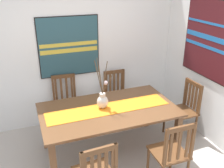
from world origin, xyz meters
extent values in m
cube|color=white|center=(0.00, 1.86, 1.35)|extent=(6.40, 0.12, 2.70)
cube|color=brown|center=(0.16, 0.64, 0.73)|extent=(1.91, 1.08, 0.03)
cube|color=brown|center=(-0.72, 0.18, 0.36)|extent=(0.08, 0.08, 0.71)
cube|color=brown|center=(1.03, 0.18, 0.36)|extent=(0.08, 0.08, 0.71)
cube|color=brown|center=(-0.72, 1.11, 0.36)|extent=(0.08, 0.08, 0.71)
cube|color=brown|center=(1.03, 1.11, 0.36)|extent=(0.08, 0.08, 0.71)
cube|color=orange|center=(0.16, 0.64, 0.75)|extent=(1.76, 0.36, 0.01)
ellipsoid|color=silver|center=(0.09, 0.69, 0.85)|extent=(0.16, 0.14, 0.19)
cylinder|color=silver|center=(0.09, 0.69, 0.96)|extent=(0.08, 0.08, 0.05)
cylinder|color=brown|center=(0.09, 0.64, 1.16)|extent=(0.02, 0.12, 0.36)
cylinder|color=brown|center=(0.16, 0.65, 1.15)|extent=(0.16, 0.09, 0.35)
cylinder|color=brown|center=(0.13, 0.70, 1.21)|extent=(0.09, 0.02, 0.46)
cylinder|color=brown|center=(0.05, 0.75, 1.20)|extent=(0.08, 0.13, 0.45)
cylinder|color=brown|center=(0.07, 0.75, 1.15)|extent=(0.04, 0.12, 0.34)
cylinder|color=brown|center=(0.06, 0.67, 1.19)|extent=(0.07, 0.06, 0.43)
cylinder|color=brown|center=(0.07, 0.76, 1.22)|extent=(0.04, 0.14, 0.48)
sphere|color=silver|center=(0.14, 0.69, 1.13)|extent=(0.06, 0.06, 0.06)
cube|color=brown|center=(-0.29, 1.51, 0.45)|extent=(0.45, 0.45, 0.03)
cylinder|color=brown|center=(-0.13, 1.32, 0.22)|extent=(0.04, 0.04, 0.44)
cylinder|color=brown|center=(-0.49, 1.35, 0.22)|extent=(0.04, 0.04, 0.44)
cylinder|color=brown|center=(-0.10, 1.68, 0.22)|extent=(0.04, 0.04, 0.44)
cylinder|color=brown|center=(-0.46, 1.70, 0.22)|extent=(0.04, 0.04, 0.44)
cube|color=brown|center=(-0.10, 1.69, 0.70)|extent=(0.04, 0.04, 0.48)
cube|color=brown|center=(-0.46, 1.71, 0.70)|extent=(0.04, 0.04, 0.48)
cube|color=brown|center=(-0.28, 1.70, 0.91)|extent=(0.38, 0.06, 0.06)
cube|color=brown|center=(-0.14, 1.69, 0.69)|extent=(0.04, 0.02, 0.39)
cube|color=brown|center=(-0.23, 1.70, 0.69)|extent=(0.04, 0.02, 0.39)
cube|color=brown|center=(-0.32, 1.70, 0.69)|extent=(0.04, 0.02, 0.39)
cube|color=brown|center=(-0.42, 1.71, 0.69)|extent=(0.04, 0.02, 0.39)
cube|color=brown|center=(0.64, 1.48, 0.45)|extent=(0.43, 0.43, 0.03)
cylinder|color=brown|center=(0.81, 1.30, 0.22)|extent=(0.04, 0.04, 0.44)
cylinder|color=brown|center=(0.45, 1.31, 0.22)|extent=(0.04, 0.04, 0.44)
cylinder|color=brown|center=(0.82, 1.66, 0.22)|extent=(0.04, 0.04, 0.44)
cylinder|color=brown|center=(0.46, 1.67, 0.22)|extent=(0.04, 0.04, 0.44)
cube|color=brown|center=(0.82, 1.67, 0.69)|extent=(0.04, 0.04, 0.45)
cube|color=brown|center=(0.46, 1.68, 0.69)|extent=(0.04, 0.04, 0.45)
cube|color=brown|center=(0.64, 1.67, 0.88)|extent=(0.38, 0.04, 0.06)
cube|color=brown|center=(0.79, 1.67, 0.67)|extent=(0.04, 0.02, 0.36)
cube|color=brown|center=(0.72, 1.67, 0.67)|extent=(0.04, 0.02, 0.36)
cube|color=brown|center=(0.64, 1.67, 0.67)|extent=(0.04, 0.02, 0.36)
cube|color=brown|center=(0.57, 1.68, 0.67)|extent=(0.04, 0.02, 0.36)
cube|color=brown|center=(0.49, 1.68, 0.67)|extent=(0.04, 0.02, 0.36)
cube|color=brown|center=(1.41, 0.64, 0.45)|extent=(0.43, 0.43, 0.03)
cylinder|color=brown|center=(1.24, 0.46, 0.22)|extent=(0.04, 0.04, 0.44)
cylinder|color=brown|center=(1.23, 0.82, 0.22)|extent=(0.04, 0.04, 0.44)
cylinder|color=brown|center=(1.60, 0.47, 0.22)|extent=(0.04, 0.04, 0.44)
cylinder|color=brown|center=(1.59, 0.83, 0.22)|extent=(0.04, 0.04, 0.44)
cube|color=brown|center=(1.61, 0.47, 0.70)|extent=(0.04, 0.04, 0.49)
cube|color=brown|center=(1.60, 0.83, 0.70)|extent=(0.04, 0.04, 0.49)
cube|color=brown|center=(1.60, 0.65, 0.92)|extent=(0.04, 0.38, 0.06)
cube|color=brown|center=(1.60, 0.50, 0.69)|extent=(0.02, 0.04, 0.40)
cube|color=brown|center=(1.60, 0.57, 0.69)|extent=(0.02, 0.04, 0.40)
cube|color=brown|center=(1.60, 0.65, 0.69)|extent=(0.02, 0.04, 0.40)
cube|color=brown|center=(1.60, 0.72, 0.69)|extent=(0.02, 0.04, 0.40)
cube|color=brown|center=(1.60, 0.80, 0.69)|extent=(0.02, 0.04, 0.40)
cube|color=brown|center=(-0.14, -0.38, 0.70)|extent=(0.04, 0.04, 0.48)
cube|color=brown|center=(-0.32, -0.39, 0.91)|extent=(0.38, 0.05, 0.06)
cube|color=brown|center=(-0.32, -0.39, 0.68)|extent=(0.04, 0.02, 0.39)
cube|color=brown|center=(-0.24, -0.39, 0.68)|extent=(0.04, 0.02, 0.39)
cube|color=brown|center=(-0.17, -0.38, 0.68)|extent=(0.04, 0.02, 0.39)
cube|color=brown|center=(0.66, -0.17, 0.45)|extent=(0.43, 0.43, 0.03)
cylinder|color=brown|center=(0.48, 0.01, 0.22)|extent=(0.04, 0.04, 0.44)
cylinder|color=brown|center=(0.84, 0.01, 0.22)|extent=(0.04, 0.04, 0.44)
cube|color=brown|center=(0.48, -0.36, 0.70)|extent=(0.04, 0.04, 0.49)
cube|color=brown|center=(0.84, -0.36, 0.70)|extent=(0.04, 0.04, 0.49)
cube|color=brown|center=(0.66, -0.36, 0.92)|extent=(0.38, 0.04, 0.06)
cube|color=brown|center=(0.54, -0.36, 0.69)|extent=(0.04, 0.02, 0.40)
cube|color=brown|center=(0.66, -0.36, 0.69)|extent=(0.04, 0.02, 0.40)
cube|color=brown|center=(0.77, -0.36, 0.69)|extent=(0.04, 0.02, 0.40)
cube|color=black|center=(-0.12, 1.80, 1.39)|extent=(1.02, 0.04, 1.01)
cube|color=#284C56|center=(-0.12, 1.78, 1.39)|extent=(0.99, 0.01, 0.98)
cube|color=gold|center=(-0.12, 1.77, 1.44)|extent=(0.96, 0.00, 0.06)
cube|color=gold|center=(-0.12, 1.77, 1.33)|extent=(0.96, 0.00, 0.07)
cube|color=black|center=(1.80, 0.71, 1.59)|extent=(0.04, 1.03, 1.18)
cube|color=#471419|center=(1.78, 0.71, 1.59)|extent=(0.01, 1.00, 1.15)
cube|color=#1E60A8|center=(1.77, 0.71, 1.48)|extent=(0.00, 0.97, 0.05)
cube|color=#1E60A8|center=(1.77, 0.71, 1.63)|extent=(0.00, 0.97, 0.08)
cube|color=#1E60A8|center=(1.77, 0.71, 1.84)|extent=(0.00, 0.97, 0.04)
camera|label=1|loc=(-0.91, -2.32, 2.48)|focal=40.54mm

